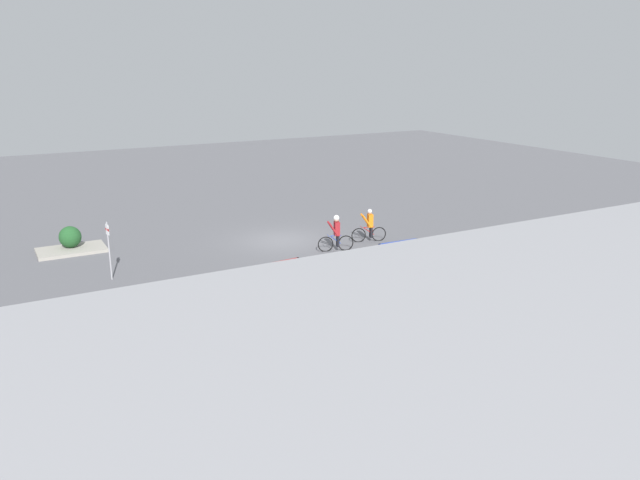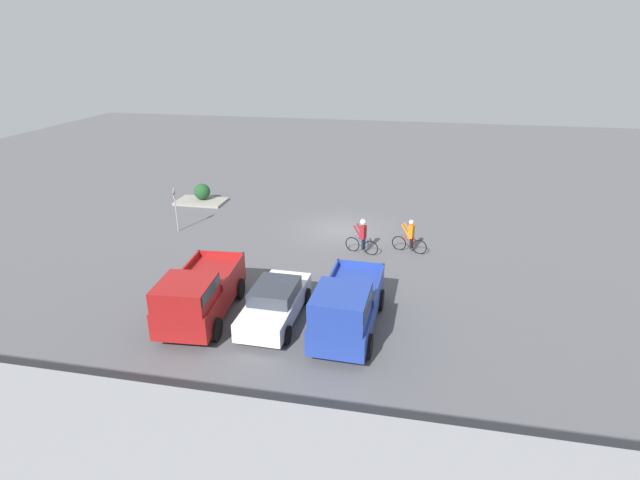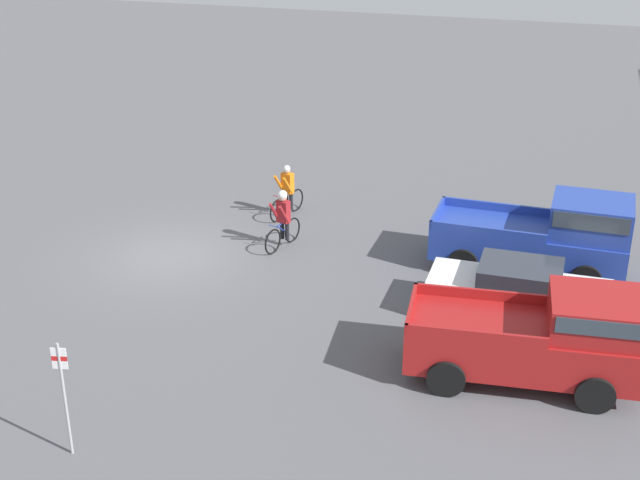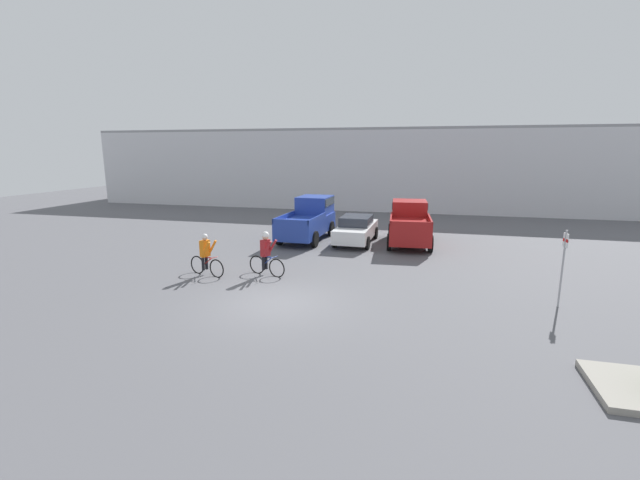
{
  "view_description": "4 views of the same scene",
  "coord_description": "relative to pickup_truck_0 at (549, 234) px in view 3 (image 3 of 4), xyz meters",
  "views": [
    {
      "loc": [
        13.18,
        27.89,
        8.8
      ],
      "look_at": [
        0.28,
        4.57,
        1.2
      ],
      "focal_mm": 35.0,
      "sensor_mm": 36.0,
      "label": 1
    },
    {
      "loc": [
        -3.98,
        25.74,
        9.98
      ],
      "look_at": [
        0.28,
        4.57,
        1.2
      ],
      "focal_mm": 28.0,
      "sensor_mm": 36.0,
      "label": 2
    },
    {
      "loc": [
        21.21,
        10.51,
        11.03
      ],
      "look_at": [
        0.28,
        4.57,
        1.2
      ],
      "focal_mm": 50.0,
      "sensor_mm": 36.0,
      "label": 3
    },
    {
      "loc": [
        4.69,
        -12.56,
        4.91
      ],
      "look_at": [
        0.28,
        4.57,
        1.2
      ],
      "focal_mm": 24.0,
      "sensor_mm": 36.0,
      "label": 4
    }
  ],
  "objects": [
    {
      "name": "ground_plane",
      "position": [
        1.86,
        -10.47,
        -1.18
      ],
      "size": [
        80.0,
        80.0,
        0.0
      ],
      "primitive_type": "plane",
      "color": "#56565B"
    },
    {
      "name": "pickup_truck_0",
      "position": [
        0.0,
        0.0,
        0.0
      ],
      "size": [
        2.32,
        5.3,
        2.29
      ],
      "color": "#233D9E",
      "rests_on": "ground_plane"
    },
    {
      "name": "sedan_0",
      "position": [
        2.78,
        -0.57,
        -0.43
      ],
      "size": [
        1.97,
        4.53,
        1.47
      ],
      "color": "white",
      "rests_on": "ground_plane"
    },
    {
      "name": "pickup_truck_1",
      "position": [
        5.55,
        0.09,
        -0.04
      ],
      "size": [
        2.52,
        5.14,
        2.18
      ],
      "color": "maroon",
      "rests_on": "ground_plane"
    },
    {
      "name": "cyclist_0",
      "position": [
        0.34,
        -7.54,
        -0.25
      ],
      "size": [
        1.71,
        0.62,
        1.81
      ],
      "color": "black",
      "rests_on": "ground_plane"
    },
    {
      "name": "cyclist_1",
      "position": [
        -1.98,
        -8.16,
        -0.35
      ],
      "size": [
        1.76,
        0.63,
        1.72
      ],
      "color": "black",
      "rests_on": "ground_plane"
    },
    {
      "name": "fire_lane_sign",
      "position": [
        10.71,
        -8.54,
        0.33
      ],
      "size": [
        0.08,
        0.3,
        2.5
      ],
      "color": "#9E9EA3",
      "rests_on": "ground_plane"
    }
  ]
}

